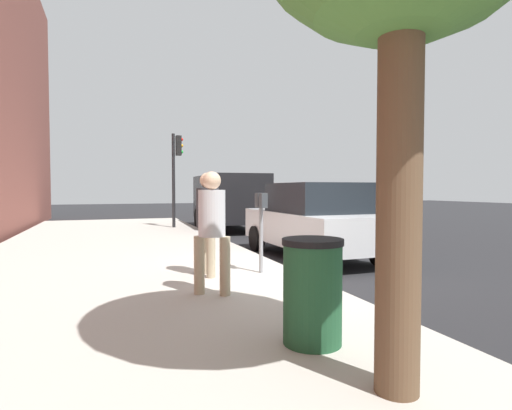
{
  "coord_description": "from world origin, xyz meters",
  "views": [
    {
      "loc": [
        -7.22,
        3.18,
        1.63
      ],
      "look_at": [
        -0.68,
        0.85,
        1.36
      ],
      "focal_mm": 28.98,
      "sensor_mm": 36.0,
      "label": 1
    }
  ],
  "objects_px": {
    "parked_sedan_near": "(313,220)",
    "trash_bin": "(312,291)",
    "pedestrian_bystander": "(212,223)",
    "pedestrian_at_meter": "(208,215)",
    "traffic_signal": "(176,164)",
    "parking_meter": "(261,215)",
    "parked_van_far": "(228,198)"
  },
  "relations": [
    {
      "from": "pedestrian_at_meter",
      "to": "traffic_signal",
      "type": "bearing_deg",
      "value": 82.55
    },
    {
      "from": "parking_meter",
      "to": "traffic_signal",
      "type": "bearing_deg",
      "value": 0.46
    },
    {
      "from": "pedestrian_bystander",
      "to": "trash_bin",
      "type": "distance_m",
      "value": 2.22
    },
    {
      "from": "parked_van_far",
      "to": "trash_bin",
      "type": "xyz_separation_m",
      "value": [
        -12.55,
        2.71,
        -0.6
      ]
    },
    {
      "from": "parked_van_far",
      "to": "traffic_signal",
      "type": "bearing_deg",
      "value": 90.1
    },
    {
      "from": "parked_sedan_near",
      "to": "trash_bin",
      "type": "height_order",
      "value": "parked_sedan_near"
    },
    {
      "from": "parked_van_far",
      "to": "traffic_signal",
      "type": "distance_m",
      "value": 2.46
    },
    {
      "from": "traffic_signal",
      "to": "parked_van_far",
      "type": "bearing_deg",
      "value": -89.9
    },
    {
      "from": "traffic_signal",
      "to": "trash_bin",
      "type": "xyz_separation_m",
      "value": [
        -12.54,
        0.63,
        -1.92
      ]
    },
    {
      "from": "parking_meter",
      "to": "trash_bin",
      "type": "height_order",
      "value": "parking_meter"
    },
    {
      "from": "pedestrian_at_meter",
      "to": "trash_bin",
      "type": "distance_m",
      "value": 3.44
    },
    {
      "from": "parking_meter",
      "to": "pedestrian_bystander",
      "type": "height_order",
      "value": "pedestrian_bystander"
    },
    {
      "from": "pedestrian_bystander",
      "to": "traffic_signal",
      "type": "height_order",
      "value": "traffic_signal"
    },
    {
      "from": "parked_sedan_near",
      "to": "pedestrian_bystander",
      "type": "bearing_deg",
      "value": 134.08
    },
    {
      "from": "pedestrian_bystander",
      "to": "parked_sedan_near",
      "type": "bearing_deg",
      "value": -15.19
    },
    {
      "from": "parked_van_far",
      "to": "traffic_signal",
      "type": "relative_size",
      "value": 1.46
    },
    {
      "from": "pedestrian_bystander",
      "to": "traffic_signal",
      "type": "bearing_deg",
      "value": 24.69
    },
    {
      "from": "pedestrian_bystander",
      "to": "pedestrian_at_meter",
      "type": "bearing_deg",
      "value": 20.36
    },
    {
      "from": "parked_sedan_near",
      "to": "trash_bin",
      "type": "relative_size",
      "value": 4.37
    },
    {
      "from": "parked_van_far",
      "to": "trash_bin",
      "type": "height_order",
      "value": "parked_van_far"
    },
    {
      "from": "pedestrian_bystander",
      "to": "parked_van_far",
      "type": "xyz_separation_m",
      "value": [
        10.43,
        -3.19,
        0.1
      ]
    },
    {
      "from": "parked_sedan_near",
      "to": "traffic_signal",
      "type": "bearing_deg",
      "value": 15.83
    },
    {
      "from": "traffic_signal",
      "to": "pedestrian_at_meter",
      "type": "bearing_deg",
      "value": 174.56
    },
    {
      "from": "parking_meter",
      "to": "parked_sedan_near",
      "type": "height_order",
      "value": "parked_sedan_near"
    },
    {
      "from": "pedestrian_bystander",
      "to": "parked_van_far",
      "type": "height_order",
      "value": "parked_van_far"
    },
    {
      "from": "parked_sedan_near",
      "to": "trash_bin",
      "type": "bearing_deg",
      "value": 152.45
    },
    {
      "from": "pedestrian_bystander",
      "to": "parked_sedan_near",
      "type": "height_order",
      "value": "pedestrian_bystander"
    },
    {
      "from": "trash_bin",
      "to": "pedestrian_at_meter",
      "type": "bearing_deg",
      "value": 4.05
    },
    {
      "from": "pedestrian_at_meter",
      "to": "traffic_signal",
      "type": "xyz_separation_m",
      "value": [
        9.15,
        -0.87,
        1.39
      ]
    },
    {
      "from": "parked_van_far",
      "to": "trash_bin",
      "type": "relative_size",
      "value": 5.21
    },
    {
      "from": "parked_sedan_near",
      "to": "parked_van_far",
      "type": "distance_m",
      "value": 7.35
    },
    {
      "from": "pedestrian_at_meter",
      "to": "parked_sedan_near",
      "type": "relative_size",
      "value": 0.4
    }
  ]
}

